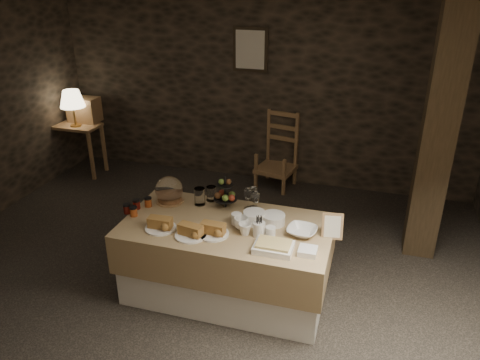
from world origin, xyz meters
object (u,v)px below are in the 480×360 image
(console_table, at_px, (76,134))
(timber_column, at_px, (439,131))
(chair, at_px, (277,154))
(buffet_table, at_px, (227,254))
(table_lamp, at_px, (72,99))
(wine_rack, at_px, (84,109))
(fruit_stand, at_px, (225,195))

(console_table, relative_size, timber_column, 0.27)
(chair, bearing_deg, buffet_table, -76.58)
(table_lamp, relative_size, chair, 0.64)
(buffet_table, xyz_separation_m, console_table, (-2.84, 1.98, 0.18))
(console_table, xyz_separation_m, timber_column, (4.53, -0.74, 0.71))
(wine_rack, bearing_deg, buffet_table, -37.67)
(chair, relative_size, fruit_stand, 2.55)
(buffet_table, relative_size, chair, 2.29)
(buffet_table, xyz_separation_m, chair, (-0.08, 2.39, 0.04))
(chair, height_order, fruit_stand, fruit_stand)
(table_lamp, xyz_separation_m, chair, (2.71, 0.46, -0.65))
(table_lamp, bearing_deg, buffet_table, -34.59)
(timber_column, height_order, fruit_stand, timber_column)
(chair, xyz_separation_m, timber_column, (1.77, -1.15, 0.86))
(chair, distance_m, timber_column, 2.28)
(table_lamp, distance_m, wine_rack, 0.31)
(wine_rack, relative_size, fruit_stand, 1.38)
(table_lamp, xyz_separation_m, wine_rack, (0.00, 0.23, -0.20))
(table_lamp, bearing_deg, wine_rack, 90.00)
(console_table, bearing_deg, wine_rack, 74.48)
(wine_rack, bearing_deg, timber_column, -11.56)
(table_lamp, distance_m, fruit_stand, 3.15)
(table_lamp, distance_m, chair, 2.83)
(timber_column, bearing_deg, fruit_stand, -152.44)
(buffet_table, height_order, table_lamp, table_lamp)
(buffet_table, relative_size, timber_column, 0.68)
(wine_rack, distance_m, fruit_stand, 3.26)
(buffet_table, height_order, chair, chair)
(timber_column, relative_size, fruit_stand, 8.56)
(buffet_table, relative_size, table_lamp, 3.59)
(console_table, relative_size, fruit_stand, 2.35)
(console_table, xyz_separation_m, chair, (2.76, 0.41, -0.14))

